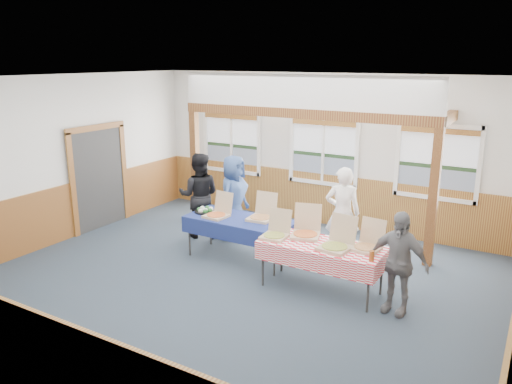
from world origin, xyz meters
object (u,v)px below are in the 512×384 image
at_px(table_right, 322,248).
at_px(person_grey, 398,262).
at_px(woman_white, 342,213).
at_px(man_blue, 234,197).
at_px(woman_black, 199,195).
at_px(table_left, 240,222).

distance_m(table_right, person_grey, 1.18).
relative_size(woman_white, man_blue, 1.00).
xyz_separation_m(table_right, woman_white, (-0.21, 1.39, 0.14)).
distance_m(table_right, man_blue, 2.77).
xyz_separation_m(woman_black, person_grey, (4.25, -1.11, -0.11)).
xyz_separation_m(man_blue, person_grey, (3.61, -1.39, -0.09)).
distance_m(woman_white, woman_black, 2.89).
xyz_separation_m(table_left, person_grey, (2.92, -0.51, 0.04)).
relative_size(table_left, person_grey, 1.40).
relative_size(table_right, woman_black, 1.20).
distance_m(woman_black, man_blue, 0.70).
bearing_deg(person_grey, table_right, -175.60).
distance_m(woman_black, person_grey, 4.40).
height_order(man_blue, person_grey, man_blue).
relative_size(table_right, person_grey, 1.37).
height_order(table_right, person_grey, person_grey).
bearing_deg(woman_white, table_right, 78.65).
bearing_deg(table_right, person_grey, -23.32).
bearing_deg(woman_white, table_left, 12.45).
xyz_separation_m(woman_white, man_blue, (-2.23, -0.09, -0.00)).
relative_size(table_right, woman_white, 1.22).
bearing_deg(table_right, table_left, 147.46).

